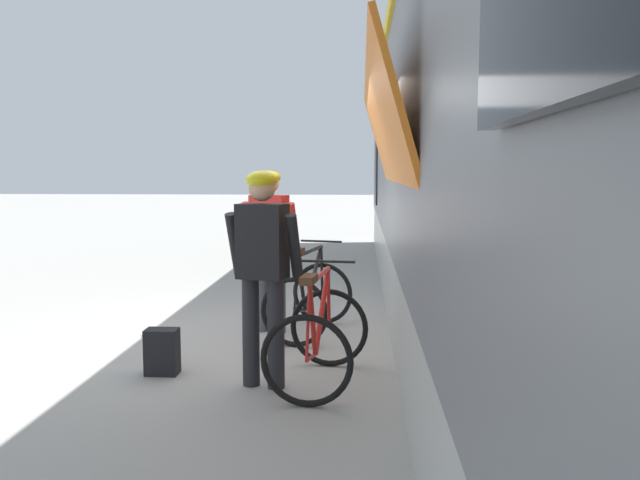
# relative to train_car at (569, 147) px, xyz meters

# --- Properties ---
(ground_plane) EXTENTS (80.00, 80.00, 0.00)m
(ground_plane) POSITION_rel_train_car_xyz_m (-2.74, 0.71, -1.97)
(ground_plane) COLOR #A09E99
(train_car) EXTENTS (3.28, 19.99, 3.88)m
(train_car) POSITION_rel_train_car_xyz_m (0.00, 0.00, 0.00)
(train_car) COLOR slate
(train_car) RESTS_ON ground
(cyclist_near_in_dark) EXTENTS (0.65, 0.40, 1.76)m
(cyclist_near_in_dark) POSITION_rel_train_car_xyz_m (-2.59, -0.67, -0.91)
(cyclist_near_in_dark) COLOR #232328
(cyclist_near_in_dark) RESTS_ON ground
(cyclist_far_in_red) EXTENTS (0.65, 0.40, 1.76)m
(cyclist_far_in_red) POSITION_rel_train_car_xyz_m (-2.79, 1.10, -0.91)
(cyclist_far_in_red) COLOR #4C515B
(cyclist_far_in_red) RESTS_ON ground
(bicycle_near_red) EXTENTS (0.83, 1.14, 0.99)m
(bicycle_near_red) POSITION_rel_train_car_xyz_m (-2.14, -0.61, -1.56)
(bicycle_near_red) COLOR black
(bicycle_near_red) RESTS_ON ground
(bicycle_far_black) EXTENTS (0.92, 1.20, 0.99)m
(bicycle_far_black) POSITION_rel_train_car_xyz_m (-2.35, 1.00, -1.56)
(bicycle_far_black) COLOR black
(bicycle_far_black) RESTS_ON ground
(backpack_on_platform) EXTENTS (0.28, 0.18, 0.40)m
(backpack_on_platform) POSITION_rel_train_car_xyz_m (-3.51, -0.42, -1.77)
(backpack_on_platform) COLOR black
(backpack_on_platform) RESTS_ON ground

